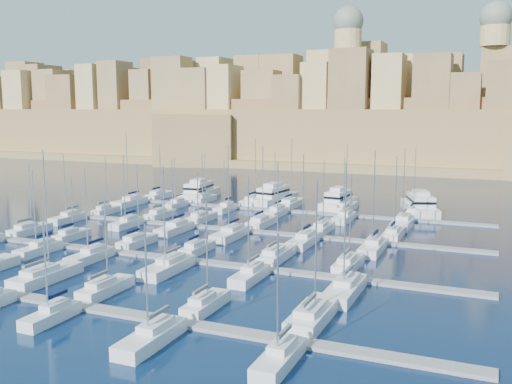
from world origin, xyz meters
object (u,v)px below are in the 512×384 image
at_px(sailboat_4, 205,304).
at_px(motor_yacht_d, 420,205).
at_px(motor_yacht_c, 339,201).
at_px(sailboat_2, 46,275).
at_px(motor_yacht_b, 274,196).
at_px(motor_yacht_a, 200,191).

bearing_deg(sailboat_4, motor_yacht_d, 78.50).
bearing_deg(motor_yacht_c, sailboat_2, -107.19).
xyz_separation_m(sailboat_4, motor_yacht_c, (-3.07, 69.59, 1.00)).
bearing_deg(motor_yacht_c, motor_yacht_b, 177.15).
bearing_deg(sailboat_2, motor_yacht_b, 85.71).
bearing_deg(motor_yacht_d, sailboat_4, -101.50).
distance_m(sailboat_4, motor_yacht_d, 72.30).
relative_size(motor_yacht_a, motor_yacht_c, 1.13).
bearing_deg(motor_yacht_a, motor_yacht_d, 0.33).
bearing_deg(sailboat_4, sailboat_2, 176.74).
bearing_deg(motor_yacht_a, motor_yacht_c, -1.50).
xyz_separation_m(sailboat_2, motor_yacht_d, (38.57, 69.46, 0.94)).
distance_m(sailboat_2, motor_yacht_b, 69.20).
relative_size(motor_yacht_a, motor_yacht_b, 1.01).
bearing_deg(sailboat_4, motor_yacht_b, 105.10).
xyz_separation_m(sailboat_2, sailboat_4, (24.17, -1.38, -0.06)).
height_order(sailboat_4, motor_yacht_c, sailboat_4).
height_order(motor_yacht_a, motor_yacht_d, same).
height_order(sailboat_4, motor_yacht_a, sailboat_4).
bearing_deg(motor_yacht_b, sailboat_4, -74.90).
bearing_deg(sailboat_4, motor_yacht_c, 92.53).
height_order(sailboat_2, motor_yacht_b, sailboat_2).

